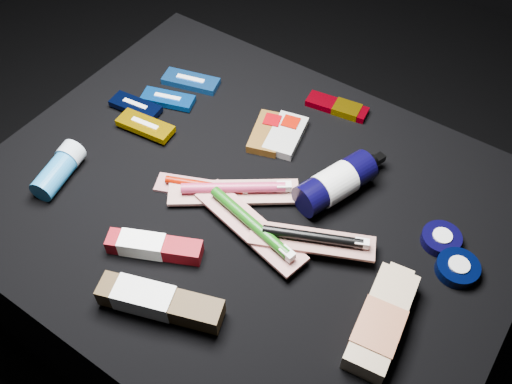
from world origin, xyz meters
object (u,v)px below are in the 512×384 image
Objects in this scene: bodywash_bottle at (381,323)px; toothpaste_carton_red at (150,246)px; lotion_bottle at (336,183)px; deodorant_stick at (59,169)px.

bodywash_bottle reaches higher than toothpaste_carton_red.
lotion_bottle reaches higher than deodorant_stick.
toothpaste_carton_red is at bearing -105.02° from lotion_bottle.
bodywash_bottle is (0.19, -0.20, -0.01)m from lotion_bottle.
deodorant_stick is at bearing -130.71° from lotion_bottle.
deodorant_stick is (-0.45, -0.26, -0.01)m from lotion_bottle.
deodorant_stick is (-0.64, -0.06, 0.00)m from bodywash_bottle.
lotion_bottle is at bearing 126.51° from bodywash_bottle.
toothpaste_carton_red is at bearing -19.91° from deodorant_stick.
toothpaste_carton_red is (-0.39, -0.09, -0.00)m from bodywash_bottle.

